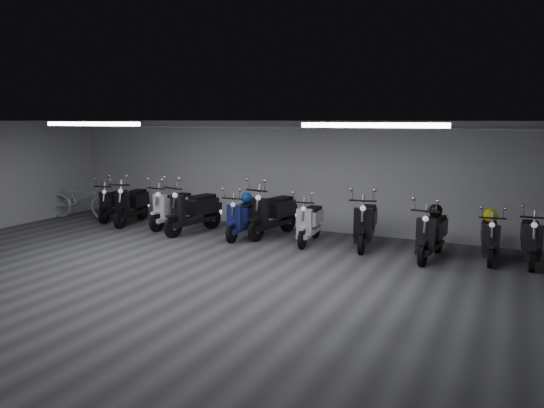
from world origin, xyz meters
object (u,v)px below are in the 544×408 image
at_px(scooter_4, 243,212).
at_px(scooter_10, 531,232).
at_px(scooter_0, 114,198).
at_px(scooter_6, 310,216).
at_px(bicycle, 81,195).
at_px(scooter_2, 172,202).
at_px(scooter_5, 273,206).
at_px(scooter_3, 193,204).
at_px(helmet_1, 436,210).
at_px(helmet_0, 247,198).
at_px(scooter_9, 490,232).
at_px(scooter_7, 366,216).
at_px(scooter_1, 131,198).
at_px(helmet_2, 490,216).
at_px(scooter_8, 432,227).

distance_m(scooter_4, scooter_10, 6.25).
xyz_separation_m(scooter_0, scooter_10, (10.62, -0.04, 0.01)).
bearing_deg(scooter_6, bicycle, 174.26).
xyz_separation_m(scooter_2, scooter_5, (2.86, 0.17, 0.06)).
relative_size(scooter_4, scooter_10, 1.00).
relative_size(scooter_0, scooter_3, 0.85).
relative_size(scooter_3, scooter_10, 1.16).
bearing_deg(helmet_1, scooter_10, 6.54).
relative_size(scooter_0, helmet_0, 6.16).
relative_size(scooter_9, helmet_0, 5.85).
bearing_deg(scooter_7, bicycle, 172.50).
distance_m(scooter_1, scooter_10, 9.79).
xyz_separation_m(scooter_7, scooter_9, (2.56, -0.02, -0.11)).
bearing_deg(scooter_9, scooter_7, 174.13).
relative_size(scooter_2, scooter_3, 0.92).
relative_size(scooter_7, helmet_2, 6.70).
bearing_deg(scooter_8, scooter_1, -176.18).
relative_size(scooter_3, scooter_6, 1.17).
xyz_separation_m(helmet_0, helmet_2, (5.48, 0.29, -0.05)).
distance_m(scooter_5, scooter_7, 2.36).
bearing_deg(scooter_1, scooter_9, -12.34).
distance_m(scooter_10, helmet_2, 0.82).
relative_size(scooter_6, helmet_2, 6.02).
relative_size(scooter_4, scooter_9, 1.07).
xyz_separation_m(scooter_4, helmet_2, (5.47, 0.53, 0.25)).
bearing_deg(scooter_8, scooter_3, -174.52).
distance_m(scooter_1, bicycle, 1.88).
bearing_deg(scooter_2, helmet_1, 2.76).
bearing_deg(scooter_0, scooter_7, -13.11).
bearing_deg(scooter_2, scooter_0, 179.76).
xyz_separation_m(scooter_10, helmet_0, (-6.25, -0.14, 0.30)).
height_order(scooter_4, scooter_7, scooter_7).
bearing_deg(scooter_5, helmet_0, -149.94).
bearing_deg(scooter_8, bicycle, -176.14).
height_order(scooter_5, bicycle, scooter_5).
xyz_separation_m(scooter_6, scooter_8, (2.76, -0.27, 0.04)).
xyz_separation_m(scooter_2, scooter_10, (8.51, 0.10, -0.05)).
relative_size(helmet_0, helmet_1, 0.99).
xyz_separation_m(scooter_9, helmet_0, (-5.50, -0.07, 0.33)).
bearing_deg(helmet_2, scooter_8, -150.05).
bearing_deg(scooter_9, helmet_0, 175.20).
relative_size(scooter_4, scooter_7, 0.90).
distance_m(bicycle, helmet_0, 5.43).
bearing_deg(scooter_10, helmet_0, 178.54).
bearing_deg(helmet_0, helmet_1, -0.86).
relative_size(scooter_8, scooter_9, 1.12).
bearing_deg(scooter_0, scooter_1, -29.20).
xyz_separation_m(scooter_0, scooter_5, (4.96, 0.03, 0.11)).
height_order(scooter_5, helmet_2, scooter_5).
xyz_separation_m(scooter_4, helmet_0, (-0.01, 0.24, 0.29)).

